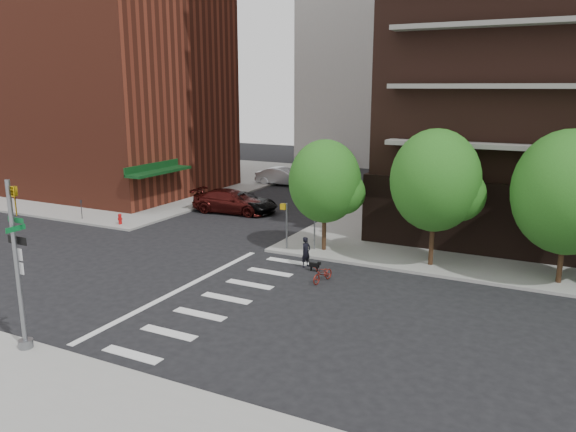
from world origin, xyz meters
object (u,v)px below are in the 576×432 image
Objects in this scene: parked_car_silver at (283,176)px; scooter at (323,274)px; parked_car_maroon at (231,201)px; fire_hydrant at (120,218)px; traffic_signal at (19,279)px; parked_car_black at (241,202)px; dog_walker at (306,252)px.

parked_car_silver is 3.32× the size of scooter.
fire_hydrant is at bearing 142.20° from parked_car_maroon.
traffic_signal is 35.32m from parked_car_silver.
dog_walker is at bearing -134.09° from parked_car_black.
traffic_signal reaches higher than dog_walker.
scooter is 2.48m from dog_walker.
parked_car_silver is at bearing 102.66° from traffic_signal.
traffic_signal is at bearing -167.34° from parked_car_black.
scooter is (12.05, -10.81, -0.45)m from parked_car_maroon.
scooter is at bearing 60.60° from traffic_signal.
parked_car_maroon reaches higher than parked_car_black.
parked_car_silver is at bearing 131.80° from scooter.
parked_car_silver is (2.30, 19.12, 0.29)m from fire_hydrant.
parked_car_black reaches higher than fire_hydrant.
parked_car_silver is at bearing 48.53° from dog_walker.
traffic_signal reaches higher than parked_car_silver.
traffic_signal is at bearing -56.74° from fire_hydrant.
parked_car_silver is 3.21× the size of dog_walker.
traffic_signal is 18.42m from fire_hydrant.
parked_car_silver is (-7.73, 34.42, -1.86)m from traffic_signal.
parked_car_silver is (-2.09, 12.24, -0.02)m from parked_car_maroon.
parked_car_maroon is at bearing 148.38° from scooter.
traffic_signal is 23.22m from parked_car_black.
traffic_signal reaches higher than fire_hydrant.
parked_car_maroon is 12.41m from parked_car_silver.
fire_hydrant is 0.46× the size of dog_walker.
scooter is at bearing -117.46° from dog_walker.
parked_car_black is 3.47× the size of dog_walker.
traffic_signal is 22.96m from parked_car_maroon.
traffic_signal reaches higher than parked_car_black.
parked_car_silver is at bearing 83.14° from fire_hydrant.
parked_car_black is at bearing 145.84° from scooter.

